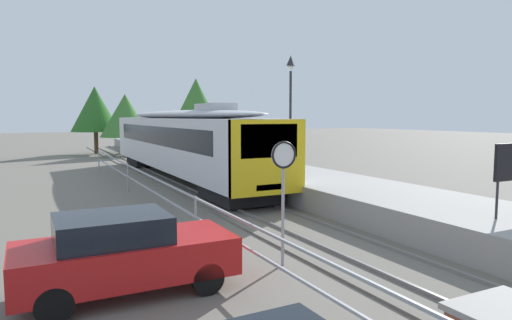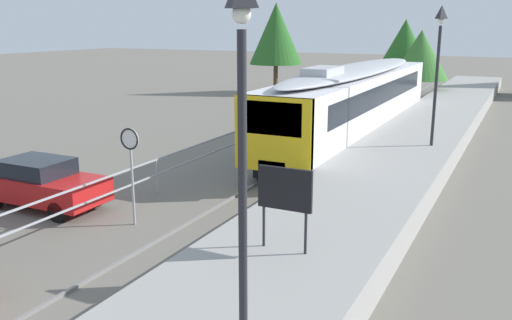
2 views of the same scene
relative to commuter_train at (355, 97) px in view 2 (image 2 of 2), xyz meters
name	(u,v)px [view 2 (image 2 of 2)]	position (x,y,z in m)	size (l,w,h in m)	color
ground_plane	(285,140)	(-3.00, -1.57, -2.15)	(160.00, 160.00, 0.00)	#6B665B
track_rails	(343,146)	(0.00, -1.57, -2.11)	(3.20, 60.00, 0.14)	#6B665B
commuter_train	(355,97)	(0.00, 0.00, 0.00)	(2.82, 19.39, 3.74)	silver
station_platform	(415,143)	(3.25, -1.57, -1.70)	(3.90, 60.00, 0.90)	#999691
platform_lamp_near_end	(242,101)	(4.28, -19.80, 2.48)	(0.34, 0.34, 5.35)	#232328
platform_lamp_mid_platform	(439,49)	(4.28, -3.82, 2.48)	(0.34, 0.34, 5.35)	#232328
platform_notice_board	(285,192)	(3.21, -15.89, 0.04)	(1.20, 0.08, 1.80)	#232328
speed_limit_sign	(130,152)	(-2.17, -14.22, -0.02)	(0.61, 0.10, 2.81)	#9EA0A5
carpark_fence	(156,168)	(-3.30, -11.57, -1.24)	(0.06, 36.06, 1.25)	#9EA0A5
parked_hatchback_red	(42,183)	(-5.66, -14.24, -1.36)	(4.01, 1.79, 1.53)	red
tree_behind_carpark	(276,34)	(-11.31, 15.65, 2.65)	(4.30, 4.30, 7.24)	brown
tree_distant_left	(405,45)	(-1.75, 19.38, 1.80)	(4.21, 4.21, 5.94)	brown
tree_distant_centre	(420,55)	(0.16, 15.79, 1.23)	(4.16, 4.16, 5.16)	brown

